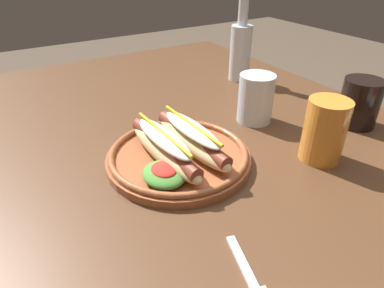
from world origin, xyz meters
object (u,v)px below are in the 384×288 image
Objects in this scene: hot_dog_plate at (178,151)px; water_cup at (256,99)px; extra_cup at (325,131)px; glass_bottle at (241,49)px; fork at (250,279)px; soda_cup at (360,103)px.

hot_dog_plate is 0.25m from water_cup.
water_cup is 0.19m from extra_cup.
extra_cup is 0.46m from glass_bottle.
glass_bottle reaches higher than fork.
soda_cup is 0.38m from glass_bottle.
fork is 1.12× the size of soda_cup.
fork is 1.09× the size of water_cup.
extra_cup is 0.49× the size of glass_bottle.
soda_cup is (-0.20, 0.48, 0.05)m from fork.
fork is 1.00× the size of extra_cup.
fork is 0.73m from glass_bottle.
hot_dog_plate is 0.28m from fork.
soda_cup is (0.08, 0.43, 0.03)m from hot_dog_plate.
water_cup is (-0.33, 0.29, 0.05)m from fork.
soda_cup reaches higher than fork.
soda_cup is 0.43× the size of glass_bottle.
extra_cup is (0.13, 0.24, 0.03)m from hot_dog_plate.
soda_cup is 0.97× the size of water_cup.
glass_bottle is (-0.43, 0.14, 0.03)m from extra_cup.
hot_dog_plate is 1.10× the size of glass_bottle.
soda_cup is at bearing 5.98° from glass_bottle.
extra_cup is at bearing 132.86° from fork.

